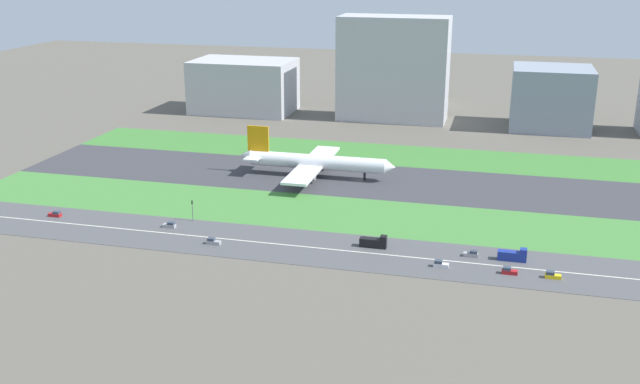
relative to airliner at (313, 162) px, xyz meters
The scene contains 22 objects.
ground_plane 20.10m from the airliner, ahead, with size 800.00×800.00×0.00m, color #5B564C.
runway 20.09m from the airliner, ahead, with size 280.00×46.00×0.10m, color #38383D.
grass_median_north 45.66m from the airliner, 65.00° to the left, with size 280.00×36.00×0.10m, color #3D7A33.
grass_median_south 45.66m from the airliner, 65.00° to the right, with size 280.00×36.00×0.10m, color #427F38.
highway 75.71m from the airliner, 75.33° to the right, with size 280.00×28.00×0.10m, color #4C4C4F.
highway_centerline 75.71m from the airliner, 75.33° to the right, with size 266.00×0.50×0.01m, color silver.
airliner is the anchor object (origin of this frame).
car_6 97.85m from the airliner, 52.97° to the right, with size 4.40×1.80×2.00m.
car_1 119.24m from the airliner, 40.90° to the right, with size 4.40×1.80×2.00m.
car_3 110.58m from the airliner, 44.92° to the right, with size 4.40×1.80×2.00m.
car_5 100.95m from the airliner, 137.58° to the right, with size 4.40×1.80×2.00m.
car_4 79.08m from the airliner, 98.68° to the right, with size 4.40×1.80×2.00m.
truck_1 104.51m from the airliner, 40.64° to the right, with size 8.40×2.50×4.00m.
truck_0 77.77m from the airliner, 61.15° to the right, with size 8.40×2.50×4.00m.
car_2 75.09m from the airliner, 114.80° to the right, with size 4.40×1.80×2.00m.
car_0 95.76m from the airliner, 45.33° to the right, with size 4.40×1.80×2.00m.
traffic_light 65.67m from the airliner, 113.92° to the right, with size 0.36×0.50×7.20m.
terminal_building 134.51m from the airliner, 121.87° to the left, with size 55.79×36.91×29.38m, color #B2B2B7.
hangar_building 116.88m from the airliner, 82.82° to the left, with size 58.03×25.09×55.31m, color #B2B2B7.
office_tower 149.61m from the airliner, 49.78° to the left, with size 39.55×37.00×31.48m, color gray.
fuel_tank_west 159.01m from the airliner, 90.61° to the left, with size 20.62×20.62×14.24m, color silver.
fuel_tank_centre 161.31m from the airliner, 80.31° to the left, with size 22.34×22.34×15.30m, color silver.
Camera 1 is at (53.93, -275.70, 87.34)m, focal length 41.04 mm.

